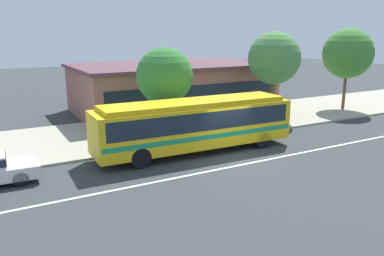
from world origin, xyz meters
The scene contains 11 objects.
ground_plane centered at (0.00, 0.00, 0.00)m, with size 120.00×120.00×0.00m, color #33383A.
sidewalk_slab centered at (0.00, 7.42, 0.06)m, with size 60.00×8.00×0.12m, color #A4A08B.
lane_stripe_center centered at (0.00, -0.80, 0.00)m, with size 56.00×0.16×0.01m, color silver.
transit_bus centered at (-1.26, 2.07, 1.62)m, with size 10.81×2.71×2.79m.
pedestrian_waiting_near_sign centered at (-3.38, 4.94, 1.06)m, with size 0.40×0.40×1.62m.
pedestrian_walking_along_curb centered at (-0.53, 4.11, 1.14)m, with size 0.48×0.48×1.75m.
pedestrian_standing_by_tree centered at (2.26, 5.42, 1.10)m, with size 0.40×0.40×1.68m.
street_tree_near_stop centered at (-1.43, 5.45, 3.71)m, with size 3.33×3.33×5.27m.
street_tree_mid_block centered at (7.36, 6.11, 4.42)m, with size 3.70×3.70×6.17m.
street_tree_far_end centered at (14.94, 6.13, 4.57)m, with size 3.93×3.93×6.42m.
station_building centered at (2.61, 12.82, 1.90)m, with size 15.34×9.09×3.78m.
Camera 1 is at (-10.85, -14.92, 6.21)m, focal length 35.78 mm.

